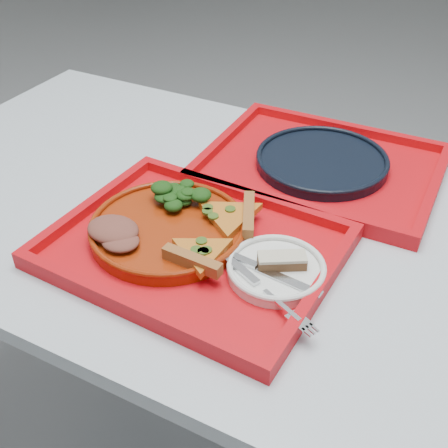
{
  "coord_description": "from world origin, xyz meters",
  "views": [
    {
      "loc": [
        0.28,
        -0.74,
        1.34
      ],
      "look_at": [
        -0.07,
        -0.07,
        0.78
      ],
      "focal_mm": 45.0,
      "sensor_mm": 36.0,
      "label": 1
    }
  ],
  "objects_px": {
    "navy_plate": "(322,162)",
    "dessert_bar": "(282,261)",
    "dinner_plate": "(168,230)",
    "tray_main": "(194,250)",
    "tray_far": "(321,168)"
  },
  "relations": [
    {
      "from": "navy_plate",
      "to": "dessert_bar",
      "type": "xyz_separation_m",
      "value": [
        0.05,
        -0.33,
        0.02
      ]
    },
    {
      "from": "dinner_plate",
      "to": "navy_plate",
      "type": "xyz_separation_m",
      "value": [
        0.15,
        0.33,
        -0.0
      ]
    },
    {
      "from": "tray_main",
      "to": "dinner_plate",
      "type": "distance_m",
      "value": 0.06
    },
    {
      "from": "tray_far",
      "to": "dessert_bar",
      "type": "bearing_deg",
      "value": -81.8
    },
    {
      "from": "dessert_bar",
      "to": "tray_main",
      "type": "bearing_deg",
      "value": 152.42
    },
    {
      "from": "tray_far",
      "to": "navy_plate",
      "type": "distance_m",
      "value": 0.01
    },
    {
      "from": "dinner_plate",
      "to": "dessert_bar",
      "type": "height_order",
      "value": "dessert_bar"
    },
    {
      "from": "tray_main",
      "to": "dessert_bar",
      "type": "distance_m",
      "value": 0.15
    },
    {
      "from": "dinner_plate",
      "to": "dessert_bar",
      "type": "relative_size",
      "value": 3.35
    },
    {
      "from": "tray_far",
      "to": "navy_plate",
      "type": "bearing_deg",
      "value": 0.0
    },
    {
      "from": "tray_far",
      "to": "navy_plate",
      "type": "xyz_separation_m",
      "value": [
        0.0,
        0.0,
        0.01
      ]
    },
    {
      "from": "tray_main",
      "to": "dinner_plate",
      "type": "relative_size",
      "value": 1.73
    },
    {
      "from": "tray_far",
      "to": "dinner_plate",
      "type": "relative_size",
      "value": 1.73
    },
    {
      "from": "tray_main",
      "to": "tray_far",
      "type": "distance_m",
      "value": 0.35
    },
    {
      "from": "navy_plate",
      "to": "tray_far",
      "type": "bearing_deg",
      "value": 0.0
    }
  ]
}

